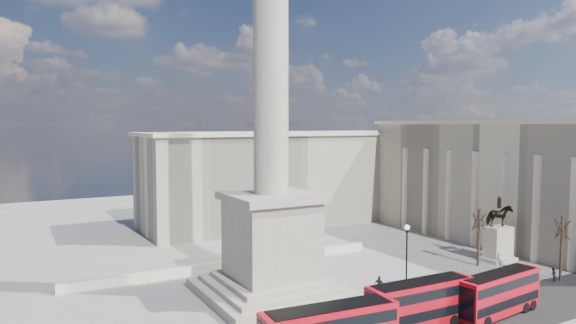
% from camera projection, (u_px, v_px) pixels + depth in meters
% --- Properties ---
extents(ground, '(180.00, 180.00, 0.00)m').
position_uv_depth(ground, '(295.00, 310.00, 49.63)').
color(ground, gray).
rests_on(ground, ground).
extents(nelsons_column, '(14.00, 14.00, 49.85)m').
position_uv_depth(nelsons_column, '(271.00, 173.00, 53.06)').
color(nelsons_column, '#A79E8B').
rests_on(nelsons_column, ground).
extents(balustrade_wall, '(40.00, 0.60, 1.10)m').
position_uv_depth(balustrade_wall, '(231.00, 265.00, 63.58)').
color(balustrade_wall, beige).
rests_on(balustrade_wall, ground).
extents(building_east, '(19.00, 46.00, 18.60)m').
position_uv_depth(building_east, '(516.00, 180.00, 79.31)').
color(building_east, beige).
rests_on(building_east, ground).
extents(building_northeast, '(51.00, 17.00, 16.60)m').
position_uv_depth(building_northeast, '(282.00, 177.00, 93.59)').
color(building_northeast, beige).
rests_on(building_northeast, ground).
extents(red_bus_b, '(10.50, 2.68, 4.24)m').
position_uv_depth(red_bus_b, '(421.00, 303.00, 45.05)').
color(red_bus_b, '#B80916').
rests_on(red_bus_b, ground).
extents(red_bus_c, '(10.35, 3.44, 4.12)m').
position_uv_depth(red_bus_c, '(499.00, 293.00, 47.96)').
color(red_bus_c, '#B80916').
rests_on(red_bus_c, ground).
extents(victorian_lamp, '(0.61, 0.61, 7.06)m').
position_uv_depth(victorian_lamp, '(407.00, 251.00, 55.87)').
color(victorian_lamp, black).
rests_on(victorian_lamp, ground).
extents(equestrian_statue, '(4.14, 3.10, 8.58)m').
position_uv_depth(equestrian_statue, '(498.00, 238.00, 67.28)').
color(equestrian_statue, beige).
rests_on(equestrian_statue, ground).
extents(bare_tree_near, '(1.82, 1.82, 7.98)m').
position_uv_depth(bare_tree_near, '(562.00, 227.00, 58.50)').
color(bare_tree_near, '#332319').
rests_on(bare_tree_near, ground).
extents(bare_tree_mid, '(2.02, 2.02, 7.67)m').
position_uv_depth(bare_tree_mid, '(479.00, 219.00, 64.72)').
color(bare_tree_mid, '#332319').
rests_on(bare_tree_mid, ground).
extents(bare_tree_far, '(1.66, 1.66, 6.76)m').
position_uv_depth(bare_tree_far, '(514.00, 208.00, 77.30)').
color(bare_tree_far, '#332319').
rests_on(bare_tree_far, ground).
extents(pedestrian_walking, '(0.77, 0.61, 1.84)m').
position_uv_depth(pedestrian_walking, '(492.00, 280.00, 56.22)').
color(pedestrian_walking, black).
rests_on(pedestrian_walking, ground).
extents(pedestrian_standing, '(1.00, 0.92, 1.67)m').
position_uv_depth(pedestrian_standing, '(553.00, 275.00, 58.39)').
color(pedestrian_standing, black).
rests_on(pedestrian_standing, ground).
extents(pedestrian_crossing, '(0.94, 1.22, 1.93)m').
position_uv_depth(pedestrian_crossing, '(379.00, 285.00, 54.23)').
color(pedestrian_crossing, black).
rests_on(pedestrian_crossing, ground).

